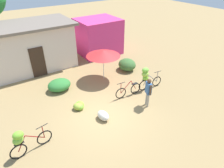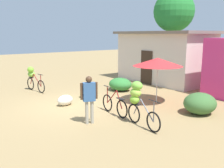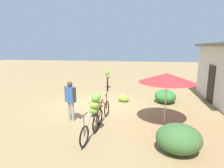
# 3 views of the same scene
# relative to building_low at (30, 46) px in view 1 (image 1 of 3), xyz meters

# --- Properties ---
(ground_plane) EXTENTS (60.00, 60.00, 0.00)m
(ground_plane) POSITION_rel_building_low_xyz_m (1.50, -7.36, -1.59)
(ground_plane) COLOR #967B4F
(building_low) EXTENTS (6.02, 3.58, 3.14)m
(building_low) POSITION_rel_building_low_xyz_m (0.00, 0.00, 0.00)
(building_low) COLOR beige
(building_low) RESTS_ON ground
(shop_pink) EXTENTS (3.20, 2.80, 2.78)m
(shop_pink) POSITION_rel_building_low_xyz_m (5.31, -0.18, -0.20)
(shop_pink) COLOR #D5347B
(shop_pink) RESTS_ON ground
(hedge_bush_front_left) EXTENTS (1.35, 1.12, 0.68)m
(hedge_bush_front_left) POSITION_rel_building_low_xyz_m (0.44, -3.92, -1.25)
(hedge_bush_front_left) COLOR #317A34
(hedge_bush_front_left) RESTS_ON ground
(hedge_bush_front_right) EXTENTS (1.16, 1.27, 0.81)m
(hedge_bush_front_right) POSITION_rel_building_low_xyz_m (5.36, -4.05, -1.18)
(hedge_bush_front_right) COLOR #3B6631
(hedge_bush_front_right) RESTS_ON ground
(market_umbrella) EXTENTS (2.11, 2.11, 1.98)m
(market_umbrella) POSITION_rel_building_low_xyz_m (3.33, -4.23, 0.21)
(market_umbrella) COLOR beige
(market_umbrella) RESTS_ON ground
(bicycle_leftmost) EXTENTS (1.72, 0.48, 1.28)m
(bicycle_leftmost) POSITION_rel_building_low_xyz_m (-2.32, -7.64, -0.83)
(bicycle_leftmost) COLOR black
(bicycle_leftmost) RESTS_ON ground
(bicycle_near_pile) EXTENTS (1.66, 0.20, 1.00)m
(bicycle_near_pile) POSITION_rel_building_low_xyz_m (3.47, -6.65, -1.22)
(bicycle_near_pile) COLOR black
(bicycle_near_pile) RESTS_ON ground
(bicycle_center_loaded) EXTENTS (1.64, 0.44, 1.44)m
(bicycle_center_loaded) POSITION_rel_building_low_xyz_m (4.78, -6.68, -0.72)
(bicycle_center_loaded) COLOR black
(bicycle_center_loaded) RESTS_ON ground
(banana_pile_on_ground) EXTENTS (0.75, 0.74, 0.36)m
(banana_pile_on_ground) POSITION_rel_building_low_xyz_m (0.62, -6.17, -1.42)
(banana_pile_on_ground) COLOR #81B63B
(banana_pile_on_ground) RESTS_ON ground
(produce_sack) EXTENTS (0.53, 0.75, 0.44)m
(produce_sack) POSITION_rel_building_low_xyz_m (1.26, -7.57, -1.37)
(produce_sack) COLOR silver
(produce_sack) RESTS_ON ground
(person_vendor) EXTENTS (0.32, 0.55, 1.62)m
(person_vendor) POSITION_rel_building_low_xyz_m (3.75, -7.92, -0.60)
(person_vendor) COLOR gray
(person_vendor) RESTS_ON ground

